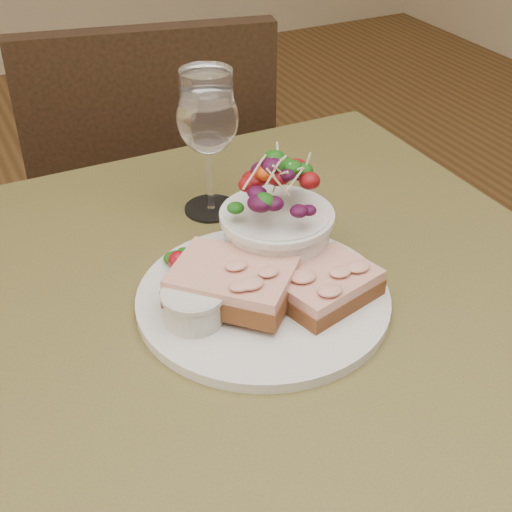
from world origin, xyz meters
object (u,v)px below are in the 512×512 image
sandwich_back (233,282)px  ramekin (194,305)px  salad_bowl (277,213)px  chair_far (158,281)px  dinner_plate (263,299)px  cafe_table (246,378)px  wine_glass (208,123)px  sandwich_front (326,285)px

sandwich_back → ramekin: 0.05m
salad_bowl → sandwich_back: bearing=-146.9°
chair_far → ramekin: (-0.17, -0.69, 0.49)m
dinner_plate → chair_far: bearing=82.5°
cafe_table → wine_glass: size_ratio=4.57×
chair_far → dinner_plate: 0.83m
chair_far → wine_glass: (-0.06, -0.48, 0.58)m
sandwich_back → sandwich_front: bearing=23.0°
sandwich_front → ramekin: ramekin is taller
dinner_plate → sandwich_back: (-0.03, 0.00, 0.03)m
sandwich_back → wine_glass: wine_glass is taller
chair_far → salad_bowl: chair_far is taller
chair_far → dinner_plate: size_ratio=3.29×
wine_glass → salad_bowl: bearing=-83.6°
cafe_table → chair_far: 0.78m
sandwich_back → salad_bowl: 0.10m
cafe_table → chair_far: bearing=80.7°
dinner_plate → ramekin: 0.09m
chair_far → dinner_plate: (-0.09, -0.69, 0.46)m
chair_far → wine_glass: bearing=94.8°
ramekin → wine_glass: (0.11, 0.21, 0.09)m
sandwich_front → salad_bowl: salad_bowl is taller
dinner_plate → salad_bowl: size_ratio=2.15×
sandwich_back → wine_glass: bearing=118.3°
ramekin → salad_bowl: size_ratio=0.48×
ramekin → wine_glass: size_ratio=0.35×
cafe_table → sandwich_back: 0.14m
salad_bowl → wine_glass: bearing=96.4°
salad_bowl → wine_glass: (-0.02, 0.15, 0.05)m
cafe_table → salad_bowl: salad_bowl is taller
cafe_table → ramekin: bearing=-175.2°
cafe_table → dinner_plate: size_ratio=2.93×
salad_bowl → wine_glass: wine_glass is taller
dinner_plate → sandwich_front: size_ratio=2.25×
cafe_table → chair_far: chair_far is taller
ramekin → sandwich_front: bearing=-10.5°
cafe_table → ramekin: size_ratio=13.17×
dinner_plate → ramekin: size_ratio=4.50×
cafe_table → sandwich_front: 0.15m
cafe_table → dinner_plate: dinner_plate is taller
ramekin → salad_bowl: (0.13, 0.06, 0.04)m
sandwich_front → ramekin: 0.14m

